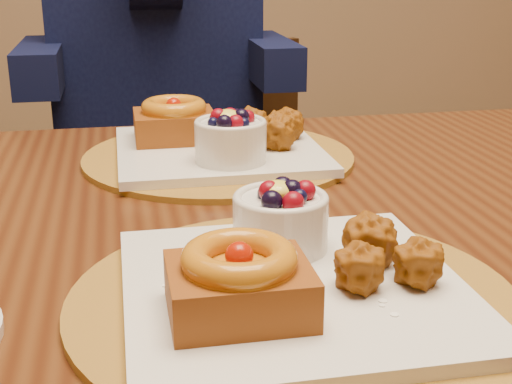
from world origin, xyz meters
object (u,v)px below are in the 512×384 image
(place_setting_far, at_px, (217,143))
(chair_far, at_px, (255,194))
(place_setting_near, at_px, (290,275))
(dining_table, at_px, (247,276))

(place_setting_far, bearing_deg, chair_far, 74.81)
(place_setting_far, bearing_deg, place_setting_near, -89.93)
(place_setting_near, relative_size, place_setting_far, 1.00)
(place_setting_near, bearing_deg, dining_table, 89.31)
(dining_table, distance_m, chair_far, 0.97)
(chair_far, bearing_deg, dining_table, -122.86)
(place_setting_near, distance_m, chair_far, 1.20)
(dining_table, height_order, place_setting_near, place_setting_near)
(place_setting_far, xyz_separation_m, chair_far, (0.19, 0.71, -0.33))
(dining_table, bearing_deg, place_setting_near, -90.69)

